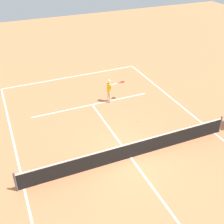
# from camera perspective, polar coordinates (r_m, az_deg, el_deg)

# --- Properties ---
(ground_plane) EXTENTS (60.00, 60.00, 0.00)m
(ground_plane) POSITION_cam_1_polar(r_m,az_deg,el_deg) (15.32, 3.70, -8.90)
(ground_plane) COLOR #D37A4C
(court_lines) EXTENTS (10.98, 21.48, 0.01)m
(court_lines) POSITION_cam_1_polar(r_m,az_deg,el_deg) (15.31, 3.70, -8.90)
(court_lines) COLOR white
(court_lines) RESTS_ON ground
(tennis_net) EXTENTS (11.58, 0.10, 1.07)m
(tennis_net) POSITION_cam_1_polar(r_m,az_deg,el_deg) (15.00, 3.77, -7.47)
(tennis_net) COLOR #4C4C51
(tennis_net) RESTS_ON ground
(player_serving) EXTENTS (1.31, 0.45, 1.69)m
(player_serving) POSITION_cam_1_polar(r_m,az_deg,el_deg) (19.56, -0.45, 4.60)
(player_serving) COLOR beige
(player_serving) RESTS_ON ground
(tennis_ball) EXTENTS (0.07, 0.07, 0.07)m
(tennis_ball) POSITION_cam_1_polar(r_m,az_deg,el_deg) (17.99, 5.14, -1.81)
(tennis_ball) COLOR #CCE033
(tennis_ball) RESTS_ON ground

